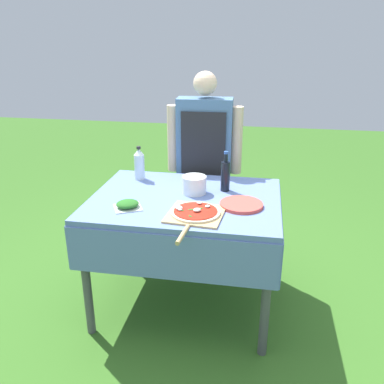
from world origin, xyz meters
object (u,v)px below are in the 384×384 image
Objects in this scene: prep_table at (185,213)px; herb_container at (128,204)px; oil_bottle at (225,175)px; pizza_on_peel at (195,213)px; mixing_tub at (194,185)px; plate_stack at (241,205)px; water_bottle at (139,164)px; person_cook at (204,155)px.

prep_table is 0.41m from herb_container.
oil_bottle reaches higher than herb_container.
pizza_on_peel is at bearing -106.75° from oil_bottle.
herb_container is at bearing -138.38° from mixing_tub.
herb_container is at bearing -143.76° from prep_table.
pizza_on_peel reaches higher than plate_stack.
water_bottle reaches higher than prep_table.
prep_table is at bearing 85.19° from person_cook.
pizza_on_peel reaches higher than herb_container.
person_cook reaches higher than prep_table.
herb_container is 0.69m from plate_stack.
oil_bottle is (0.21, -0.49, 0.01)m from person_cook.
prep_table is 5.05× the size of water_bottle.
water_bottle reaches higher than pizza_on_peel.
water_bottle is 0.91× the size of plate_stack.
herb_container reaches higher than prep_table.
plate_stack is (0.12, -0.25, -0.10)m from oil_bottle.
oil_bottle is at bearing 116.84° from plate_stack.
pizza_on_peel is 0.75m from water_bottle.
person_cook reaches higher than plate_stack.
prep_table is at bearing 116.90° from pizza_on_peel.
prep_table is 7.63× the size of mixing_tub.
mixing_tub reaches higher than pizza_on_peel.
prep_table is 0.19m from mixing_tub.
herb_container reaches higher than plate_stack.
person_cook is 6.38× the size of water_bottle.
oil_bottle is at bearing 22.52° from mixing_tub.
oil_bottle is 1.69× the size of mixing_tub.
water_bottle is (-0.39, 0.29, 0.22)m from prep_table.
prep_table is at bearing 167.73° from plate_stack.
plate_stack is at bearing 112.23° from person_cook.
herb_container is (-0.31, -0.23, 0.13)m from prep_table.
person_cook is 9.64× the size of mixing_tub.
water_bottle is at bearing 154.88° from mixing_tub.
prep_table is 0.36m from oil_bottle.
prep_table is 4.59× the size of plate_stack.
oil_bottle is at bearing 35.75° from herb_container.
water_bottle is (-0.42, -0.36, 0.02)m from person_cook.
prep_table is at bearing -144.89° from oil_bottle.
oil_bottle is at bearing 111.13° from person_cook.
pizza_on_peel is at bearing 92.56° from person_cook.
water_bottle is at bearing 153.89° from plate_stack.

